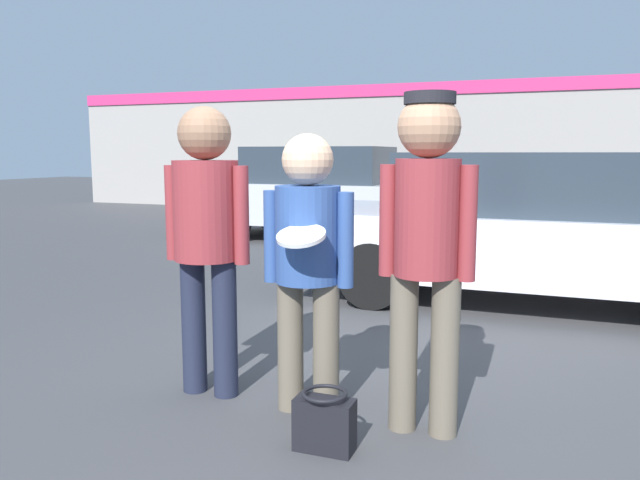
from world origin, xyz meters
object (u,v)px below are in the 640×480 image
object	(u,v)px
parked_car_far	(323,193)
handbag	(324,422)
person_middle_with_frisbee	(308,251)
person_left	(207,223)
parked_car_near	(531,228)
person_right	(427,231)
shrub	(297,187)

from	to	relation	value
parked_car_far	handbag	bearing A→B (deg)	-69.60
person_middle_with_frisbee	parked_car_far	world-z (taller)	same
parked_car_far	handbag	world-z (taller)	parked_car_far
person_left	handbag	bearing A→B (deg)	-26.66
parked_car_near	handbag	size ratio (longest dim) A/B	14.93
person_right	parked_car_far	world-z (taller)	person_right
person_middle_with_frisbee	parked_car_far	size ratio (longest dim) A/B	0.36
person_left	handbag	xyz separation A→B (m)	(0.93, -0.47, -0.92)
parked_car_near	person_right	bearing A→B (deg)	-96.99
person_middle_with_frisbee	person_right	bearing A→B (deg)	-2.49
person_left	shrub	xyz separation A→B (m)	(-4.15, 11.31, -0.43)
handbag	shrub	bearing A→B (deg)	113.31
parked_car_near	shrub	xyz separation A→B (m)	(-5.90, 8.07, -0.12)
person_left	parked_car_near	bearing A→B (deg)	61.65
person_middle_with_frisbee	person_right	size ratio (longest dim) A/B	0.89
person_left	person_right	size ratio (longest dim) A/B	0.98
parked_car_far	shrub	xyz separation A→B (m)	(-2.34, 4.43, -0.16)
parked_car_far	handbag	distance (m)	7.87
parked_car_near	handbag	bearing A→B (deg)	-102.49
person_right	parked_car_far	size ratio (longest dim) A/B	0.40
person_left	parked_car_far	world-z (taller)	person_left
person_right	handbag	bearing A→B (deg)	-136.60
person_left	person_middle_with_frisbee	world-z (taller)	person_left
person_right	parked_car_far	distance (m)	7.64
parked_car_near	person_left	bearing A→B (deg)	-118.35
person_left	parked_car_near	xyz separation A→B (m)	(1.75, 3.25, -0.32)
person_right	parked_car_near	bearing A→B (deg)	83.01
person_middle_with_frisbee	handbag	distance (m)	0.93
person_middle_with_frisbee	parked_car_near	xyz separation A→B (m)	(1.08, 3.29, -0.20)
person_left	shrub	bearing A→B (deg)	110.13
parked_car_far	person_right	bearing A→B (deg)	-65.65
parked_car_near	shrub	distance (m)	9.99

